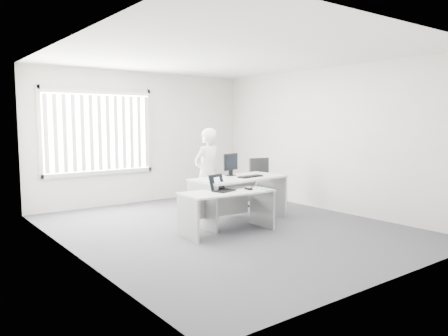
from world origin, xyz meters
TOP-DOWN VIEW (x-y plane):
  - ground at (0.00, 0.00)m, footprint 6.00×6.00m
  - wall_back at (0.00, 3.00)m, footprint 5.00×0.02m
  - wall_front at (0.00, -3.00)m, footprint 5.00×0.02m
  - wall_left at (-2.50, 0.00)m, footprint 0.02×6.00m
  - wall_right at (2.50, 0.00)m, footprint 0.02×6.00m
  - ceiling at (0.00, 0.00)m, footprint 5.00×6.00m
  - window at (-1.00, 2.96)m, footprint 2.32×0.06m
  - blinds at (-1.00, 2.90)m, footprint 2.20×0.10m
  - desk_near at (-0.19, -0.25)m, footprint 1.48×0.76m
  - desk_far at (0.45, 0.24)m, footprint 1.79×0.97m
  - office_chair at (1.56, 0.86)m, footprint 0.70×0.70m
  - person at (0.30, 1.00)m, footprint 0.66×0.49m
  - laptop at (-0.23, -0.23)m, footprint 0.40×0.37m
  - paper_sheet at (0.11, -0.29)m, footprint 0.29×0.23m
  - mouse at (0.17, -0.35)m, footprint 0.09×0.13m
  - booklet at (0.42, -0.54)m, footprint 0.15×0.21m
  - keyboard at (0.61, 0.12)m, footprint 0.50×0.21m
  - monitor at (0.46, 0.49)m, footprint 0.41×0.23m

SIDE VIEW (x-z plane):
  - ground at x=0.00m, z-range 0.00..0.00m
  - office_chair at x=1.56m, z-range -0.19..0.82m
  - desk_near at x=-0.19m, z-range 0.15..0.81m
  - desk_far at x=0.45m, z-range 0.17..0.96m
  - paper_sheet at x=0.11m, z-range 0.66..0.66m
  - booklet at x=0.42m, z-range 0.66..0.67m
  - mouse at x=0.17m, z-range 0.66..0.71m
  - laptop at x=-0.23m, z-range 0.66..0.92m
  - keyboard at x=0.61m, z-range 0.78..0.81m
  - person at x=0.30m, z-range 0.00..1.63m
  - monitor at x=0.46m, z-range 0.78..1.18m
  - wall_back at x=0.00m, z-range 0.00..2.80m
  - wall_front at x=0.00m, z-range 0.00..2.80m
  - wall_left at x=-2.50m, z-range 0.00..2.80m
  - wall_right at x=2.50m, z-range 0.00..2.80m
  - blinds at x=-1.00m, z-range 0.77..2.27m
  - window at x=-1.00m, z-range 0.67..2.43m
  - ceiling at x=0.00m, z-range 2.79..2.81m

